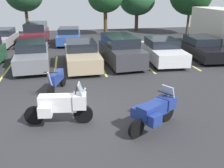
% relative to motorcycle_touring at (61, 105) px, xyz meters
% --- Properties ---
extents(ground, '(44.00, 44.00, 0.10)m').
position_rel_motorcycle_touring_xyz_m(ground, '(0.37, 0.58, -0.75)').
color(ground, '#2D2D30').
extents(motorcycle_touring, '(2.33, 0.97, 1.48)m').
position_rel_motorcycle_touring_xyz_m(motorcycle_touring, '(0.00, 0.00, 0.00)').
color(motorcycle_touring, black).
rests_on(motorcycle_touring, ground).
extents(motorcycle_second, '(0.89, 2.13, 1.24)m').
position_rel_motorcycle_touring_xyz_m(motorcycle_second, '(-0.23, 2.88, -0.12)').
color(motorcycle_second, black).
rests_on(motorcycle_second, ground).
extents(motorcycle_third, '(1.95, 1.41, 1.35)m').
position_rel_motorcycle_touring_xyz_m(motorcycle_third, '(3.04, -0.86, -0.06)').
color(motorcycle_third, black).
rests_on(motorcycle_third, ground).
extents(parking_stripes, '(25.17, 5.09, 0.01)m').
position_rel_motorcycle_touring_xyz_m(parking_stripes, '(-1.84, 7.12, -0.69)').
color(parking_stripes, '#EAE066').
rests_on(parking_stripes, ground).
extents(car_grey, '(2.18, 5.01, 1.52)m').
position_rel_motorcycle_touring_xyz_m(car_grey, '(-1.77, 7.41, 0.04)').
color(car_grey, slate).
rests_on(car_grey, ground).
extents(car_tan, '(2.00, 4.78, 1.52)m').
position_rel_motorcycle_touring_xyz_m(car_tan, '(1.16, 6.87, 0.03)').
color(car_tan, tan).
rests_on(car_tan, ground).
extents(car_charcoal, '(2.24, 4.57, 1.76)m').
position_rel_motorcycle_touring_xyz_m(car_charcoal, '(3.63, 6.96, 0.18)').
color(car_charcoal, '#38383D').
rests_on(car_charcoal, ground).
extents(car_white, '(2.20, 4.62, 1.47)m').
position_rel_motorcycle_touring_xyz_m(car_white, '(6.43, 7.01, 0.02)').
color(car_white, white).
rests_on(car_white, ground).
extents(car_black, '(2.24, 4.69, 1.43)m').
position_rel_motorcycle_touring_xyz_m(car_black, '(9.52, 7.38, 0.00)').
color(car_black, black).
rests_on(car_black, ground).
extents(car_far_silver, '(2.04, 4.44, 1.43)m').
position_rel_motorcycle_touring_xyz_m(car_far_silver, '(-5.01, 14.16, 0.00)').
color(car_far_silver, '#B7B7BC').
rests_on(car_far_silver, ground).
extents(car_far_maroon, '(1.93, 4.85, 1.85)m').
position_rel_motorcycle_touring_xyz_m(car_far_maroon, '(-2.22, 14.19, 0.22)').
color(car_far_maroon, maroon).
rests_on(car_far_maroon, ground).
extents(car_far_blue, '(2.21, 4.56, 1.37)m').
position_rel_motorcycle_touring_xyz_m(car_far_blue, '(0.56, 14.19, -0.01)').
color(car_far_blue, '#2D519E').
rests_on(car_far_blue, ground).
extents(box_truck, '(2.70, 7.30, 3.11)m').
position_rel_motorcycle_touring_xyz_m(box_truck, '(12.36, 9.48, 0.94)').
color(box_truck, silver).
rests_on(box_truck, ground).
extents(tree_center_right, '(4.10, 4.10, 5.15)m').
position_rel_motorcycle_touring_xyz_m(tree_center_right, '(8.63, 20.72, 2.74)').
color(tree_center_right, '#4C3823').
rests_on(tree_center_right, ground).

